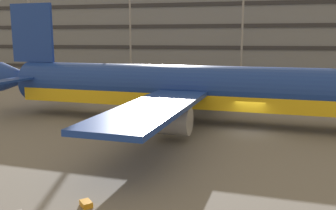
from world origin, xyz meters
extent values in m
plane|color=slate|center=(0.00, 0.00, 0.00)|extent=(600.00, 600.00, 0.00)
cube|color=slate|center=(0.00, 50.99, 8.04)|extent=(150.20, 21.78, 16.07)
cube|color=#2D2D33|center=(0.00, 40.00, 2.01)|extent=(148.69, 0.24, 0.70)
cube|color=#2D2D33|center=(0.00, 40.00, 6.03)|extent=(148.69, 0.24, 0.70)
cube|color=#2D2D33|center=(0.00, 40.00, 10.05)|extent=(148.69, 0.24, 0.70)
cube|color=#2D2D33|center=(0.00, 40.00, 14.06)|extent=(148.69, 0.24, 0.70)
cylinder|color=navy|center=(-4.67, 2.52, 3.31)|extent=(36.75, 6.71, 3.97)
cube|color=yellow|center=(-4.67, 2.52, 2.22)|extent=(35.29, 6.52, 1.27)
cone|color=navy|center=(-24.28, 4.00, 3.60)|extent=(4.99, 3.52, 3.18)
cube|color=navy|center=(-22.30, 3.85, 8.27)|extent=(4.78, 0.72, 5.95)
cube|color=navy|center=(-21.62, 7.58, 3.80)|extent=(2.24, 6.07, 0.20)
cube|color=navy|center=(-22.18, 0.06, 3.80)|extent=(2.24, 6.07, 0.20)
cube|color=navy|center=(-4.94, 12.23, 3.01)|extent=(5.54, 15.64, 0.36)
cube|color=navy|center=(-6.39, -7.04, 3.01)|extent=(5.54, 15.64, 0.36)
cylinder|color=#9E9EA3|center=(-4.65, 9.44, 1.62)|extent=(2.99, 2.39, 2.18)
cylinder|color=#9E9EA3|center=(-5.69, -4.32, 1.62)|extent=(2.99, 2.39, 2.18)
cylinder|color=black|center=(-6.00, 4.32, 0.45)|extent=(0.92, 0.42, 0.90)
cylinder|color=slate|center=(-6.00, 4.32, 1.11)|extent=(0.20, 0.20, 1.32)
cylinder|color=black|center=(-6.26, 0.95, 0.45)|extent=(0.92, 0.42, 0.90)
cylinder|color=slate|center=(-6.26, 0.95, 1.11)|extent=(0.20, 0.20, 1.32)
cylinder|color=gray|center=(-42.81, 35.10, 12.55)|extent=(0.36, 0.36, 25.11)
cylinder|color=gray|center=(-22.16, 35.10, 10.06)|extent=(0.36, 0.36, 20.13)
cylinder|color=gray|center=(-1.87, 35.10, 10.03)|extent=(0.36, 0.36, 20.05)
cube|color=orange|center=(-7.19, -16.07, 0.13)|extent=(0.79, 0.80, 0.26)
cube|color=black|center=(-7.45, -15.82, 0.13)|extent=(0.18, 0.18, 0.02)
camera|label=1|loc=(0.11, -30.86, 7.70)|focal=39.43mm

